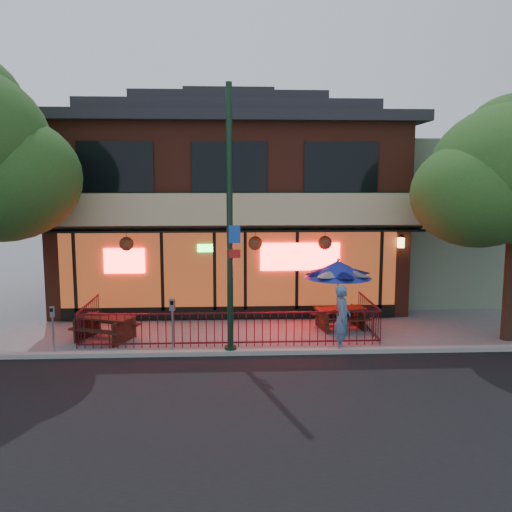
{
  "coord_description": "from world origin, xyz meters",
  "views": [
    {
      "loc": [
        -0.01,
        -14.33,
        4.54
      ],
      "look_at": [
        0.8,
        2.0,
        2.28
      ],
      "focal_mm": 38.0,
      "sensor_mm": 36.0,
      "label": 1
    }
  ],
  "objects_px": {
    "picnic_table_left": "(105,325)",
    "patio_umbrella": "(338,269)",
    "pedestrian": "(342,318)",
    "picnic_table_right": "(340,315)",
    "street_light": "(230,236)",
    "parking_meter_far": "(53,323)",
    "parking_meter_near": "(172,317)"
  },
  "relations": [
    {
      "from": "parking_meter_far",
      "to": "pedestrian",
      "type": "bearing_deg",
      "value": 0.38
    },
    {
      "from": "picnic_table_left",
      "to": "picnic_table_right",
      "type": "xyz_separation_m",
      "value": [
        7.01,
        0.89,
        -0.03
      ]
    },
    {
      "from": "picnic_table_left",
      "to": "pedestrian",
      "type": "bearing_deg",
      "value": -11.69
    },
    {
      "from": "pedestrian",
      "to": "parking_meter_far",
      "type": "xyz_separation_m",
      "value": [
        -7.61,
        -0.05,
        -0.0
      ]
    },
    {
      "from": "street_light",
      "to": "pedestrian",
      "type": "bearing_deg",
      "value": 1.01
    },
    {
      "from": "picnic_table_left",
      "to": "parking_meter_near",
      "type": "distance_m",
      "value": 2.58
    },
    {
      "from": "picnic_table_right",
      "to": "parking_meter_near",
      "type": "bearing_deg",
      "value": -154.91
    },
    {
      "from": "picnic_table_right",
      "to": "parking_meter_near",
      "type": "distance_m",
      "value": 5.48
    },
    {
      "from": "picnic_table_right",
      "to": "patio_umbrella",
      "type": "height_order",
      "value": "patio_umbrella"
    },
    {
      "from": "picnic_table_left",
      "to": "parking_meter_near",
      "type": "bearing_deg",
      "value": -34.23
    },
    {
      "from": "street_light",
      "to": "patio_umbrella",
      "type": "xyz_separation_m",
      "value": [
        3.22,
        1.85,
        -1.2
      ]
    },
    {
      "from": "parking_meter_near",
      "to": "parking_meter_far",
      "type": "relative_size",
      "value": 1.12
    },
    {
      "from": "patio_umbrella",
      "to": "parking_meter_near",
      "type": "height_order",
      "value": "patio_umbrella"
    },
    {
      "from": "picnic_table_left",
      "to": "parking_meter_far",
      "type": "bearing_deg",
      "value": -125.67
    },
    {
      "from": "pedestrian",
      "to": "parking_meter_far",
      "type": "relative_size",
      "value": 1.36
    },
    {
      "from": "picnic_table_left",
      "to": "picnic_table_right",
      "type": "bearing_deg",
      "value": 7.26
    },
    {
      "from": "patio_umbrella",
      "to": "parking_meter_far",
      "type": "relative_size",
      "value": 1.71
    },
    {
      "from": "picnic_table_left",
      "to": "parking_meter_far",
      "type": "height_order",
      "value": "parking_meter_far"
    },
    {
      "from": "street_light",
      "to": "patio_umbrella",
      "type": "distance_m",
      "value": 3.9
    },
    {
      "from": "patio_umbrella",
      "to": "pedestrian",
      "type": "distance_m",
      "value": 2.09
    },
    {
      "from": "picnic_table_left",
      "to": "street_light",
      "type": "bearing_deg",
      "value": -21.49
    },
    {
      "from": "parking_meter_near",
      "to": "parking_meter_far",
      "type": "distance_m",
      "value": 3.1
    },
    {
      "from": "picnic_table_left",
      "to": "patio_umbrella",
      "type": "bearing_deg",
      "value": 3.62
    },
    {
      "from": "street_light",
      "to": "pedestrian",
      "type": "height_order",
      "value": "street_light"
    },
    {
      "from": "picnic_table_left",
      "to": "patio_umbrella",
      "type": "relative_size",
      "value": 0.86
    },
    {
      "from": "picnic_table_left",
      "to": "picnic_table_right",
      "type": "height_order",
      "value": "picnic_table_left"
    },
    {
      "from": "street_light",
      "to": "patio_umbrella",
      "type": "bearing_deg",
      "value": 29.89
    },
    {
      "from": "picnic_table_right",
      "to": "pedestrian",
      "type": "bearing_deg",
      "value": -100.4
    },
    {
      "from": "pedestrian",
      "to": "street_light",
      "type": "bearing_deg",
      "value": 104.85
    },
    {
      "from": "patio_umbrella",
      "to": "parking_meter_far",
      "type": "xyz_separation_m",
      "value": [
        -7.84,
        -1.85,
        -1.04
      ]
    },
    {
      "from": "pedestrian",
      "to": "parking_meter_far",
      "type": "height_order",
      "value": "pedestrian"
    },
    {
      "from": "picnic_table_right",
      "to": "patio_umbrella",
      "type": "distance_m",
      "value": 1.6
    }
  ]
}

